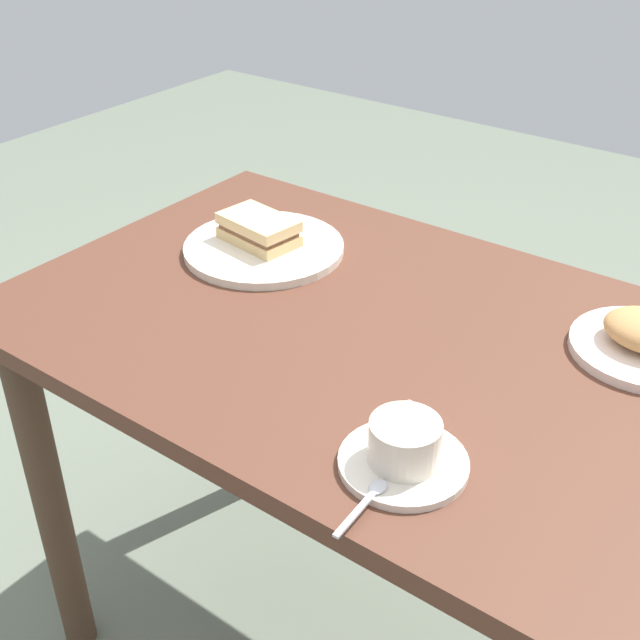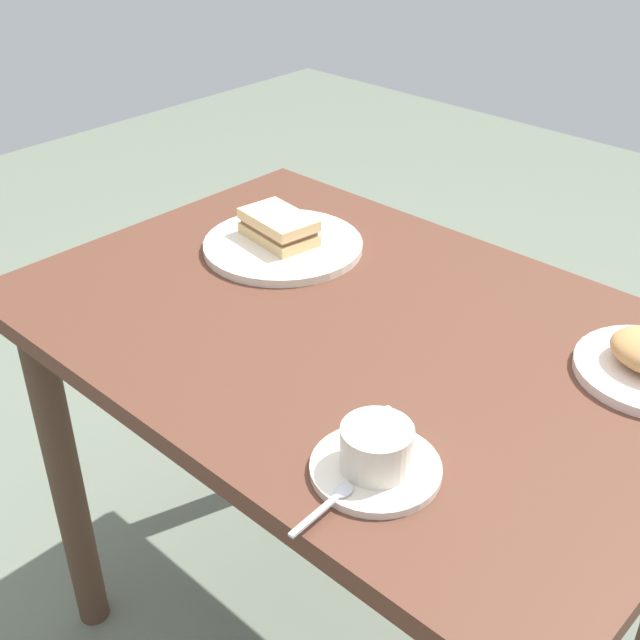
{
  "view_description": "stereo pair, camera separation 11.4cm",
  "coord_description": "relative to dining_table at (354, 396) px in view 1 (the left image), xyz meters",
  "views": [
    {
      "loc": [
        -0.56,
        0.85,
        1.4
      ],
      "look_at": [
        0.02,
        0.07,
        0.79
      ],
      "focal_mm": 46.28,
      "sensor_mm": 36.0,
      "label": 1
    },
    {
      "loc": [
        -0.65,
        0.77,
        1.4
      ],
      "look_at": [
        0.02,
        0.07,
        0.79
      ],
      "focal_mm": 46.28,
      "sensor_mm": 36.0,
      "label": 2
    }
  ],
  "objects": [
    {
      "name": "dining_table",
      "position": [
        0.0,
        0.0,
        0.0
      ],
      "size": [
        1.03,
        0.7,
        0.76
      ],
      "color": "#522F21",
      "rests_on": "ground_plane"
    },
    {
      "name": "sandwich_plate",
      "position": [
        0.25,
        -0.09,
        0.14
      ],
      "size": [
        0.27,
        0.27,
        0.01
      ],
      "primitive_type": "cylinder",
      "color": "beige",
      "rests_on": "dining_table"
    },
    {
      "name": "sandwich_front",
      "position": [
        0.26,
        -0.09,
        0.17
      ],
      "size": [
        0.14,
        0.1,
        0.05
      ],
      "color": "#E1BA7A",
      "rests_on": "sandwich_plate"
    },
    {
      "name": "coffee_saucer",
      "position": [
        -0.22,
        0.22,
        0.14
      ],
      "size": [
        0.15,
        0.15,
        0.01
      ],
      "primitive_type": "cylinder",
      "color": "silver",
      "rests_on": "dining_table"
    },
    {
      "name": "coffee_cup",
      "position": [
        -0.22,
        0.22,
        0.17
      ],
      "size": [
        0.08,
        0.1,
        0.05
      ],
      "color": "beige",
      "rests_on": "coffee_saucer"
    },
    {
      "name": "spoon",
      "position": [
        -0.22,
        0.3,
        0.15
      ],
      "size": [
        0.02,
        0.1,
        0.01
      ],
      "color": "silver",
      "rests_on": "coffee_saucer"
    }
  ]
}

